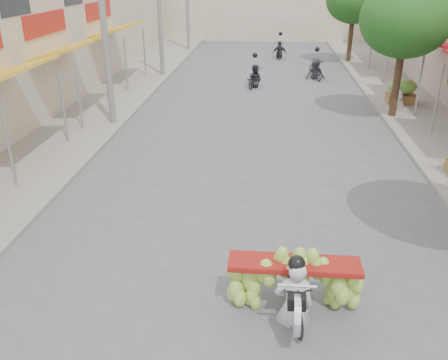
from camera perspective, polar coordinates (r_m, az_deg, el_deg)
sidewalk_left at (r=21.91m, az=-14.81°, el=8.98°), size 4.00×60.00×0.12m
sidewalk_right at (r=21.66m, az=23.06°, el=7.68°), size 4.00×60.00×0.12m
utility_pole_mid at (r=17.92m, az=-14.38°, el=18.73°), size 0.60×0.24×8.00m
street_tree_mid at (r=19.62m, az=21.08°, el=17.63°), size 3.40×3.40×5.25m
produce_crate_far at (r=22.21m, az=20.64°, el=10.19°), size 1.20×0.88×1.16m
banana_motorbike at (r=8.22m, az=8.48°, el=-11.57°), size 2.27×1.75×2.24m
pedestrian at (r=21.20m, az=20.27°, el=10.13°), size 0.86×0.64×1.55m
bg_motorbike_a at (r=24.24m, az=3.70°, el=12.80°), size 1.02×1.73×1.95m
bg_motorbike_b at (r=26.43m, az=11.01°, el=13.56°), size 1.17×1.93×1.95m
bg_motorbike_c at (r=32.50m, az=6.75°, el=15.68°), size 0.97×1.70×1.95m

